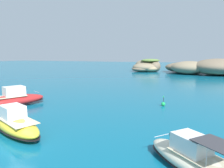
{
  "coord_description": "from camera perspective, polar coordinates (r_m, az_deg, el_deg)",
  "views": [
    {
      "loc": [
        13.16,
        -11.68,
        7.11
      ],
      "look_at": [
        0.98,
        18.5,
        2.57
      ],
      "focal_mm": 33.25,
      "sensor_mm": 36.0,
      "label": 1
    }
  ],
  "objects": [
    {
      "name": "ground_plane",
      "position": [
        18.98,
        -25.29,
        -14.85
      ],
      "size": [
        400.0,
        400.0,
        0.0
      ],
      "primitive_type": "plane",
      "color": "#0C5B7A"
    },
    {
      "name": "islet_large",
      "position": [
        86.2,
        23.46,
        4.18
      ],
      "size": [
        32.82,
        27.69,
        5.9
      ],
      "color": "#756651",
      "rests_on": "ground"
    },
    {
      "name": "islet_small",
      "position": [
        93.04,
        9.65,
        4.84
      ],
      "size": [
        14.68,
        17.67,
        5.49
      ],
      "color": "#84755B",
      "rests_on": "ground"
    },
    {
      "name": "motorboat_yellow",
      "position": [
        21.52,
        -25.14,
        -9.8
      ],
      "size": [
        8.73,
        5.47,
        2.48
      ],
      "color": "yellow",
      "rests_on": "ground"
    },
    {
      "name": "motorboat_cream",
      "position": [
        14.3,
        21.89,
        -19.0
      ],
      "size": [
        7.32,
        6.75,
        2.41
      ],
      "color": "beige",
      "rests_on": "ground"
    },
    {
      "name": "motorboat_red",
      "position": [
        32.15,
        -25.89,
        -3.95
      ],
      "size": [
        6.56,
        9.76,
        2.78
      ],
      "color": "red",
      "rests_on": "ground"
    },
    {
      "name": "channel_buoy",
      "position": [
        30.16,
        13.93,
        -5.27
      ],
      "size": [
        0.56,
        0.56,
        1.48
      ],
      "color": "green",
      "rests_on": "ground"
    }
  ]
}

